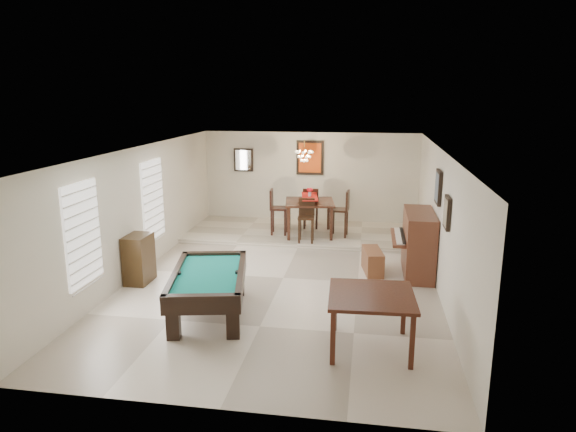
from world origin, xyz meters
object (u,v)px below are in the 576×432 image
(pool_table, at_px, (209,294))
(flower_vase, at_px, (310,192))
(dining_chair_north, at_px, (311,208))
(dining_table, at_px, (309,216))
(dining_chair_south, at_px, (306,221))
(dining_chair_east, at_px, (340,213))
(square_table, at_px, (371,321))
(dining_chair_west, at_px, (279,212))
(apothecary_chest, at_px, (139,259))
(chandelier, at_px, (304,152))
(upright_piano, at_px, (411,243))
(piano_bench, at_px, (373,261))

(pool_table, relative_size, flower_vase, 9.41)
(pool_table, bearing_deg, dining_chair_north, 67.39)
(pool_table, height_order, dining_table, dining_table)
(dining_chair_south, bearing_deg, dining_chair_east, 37.78)
(square_table, xyz_separation_m, dining_table, (-1.56, 5.60, 0.20))
(dining_chair_west, bearing_deg, dining_chair_south, -133.11)
(apothecary_chest, height_order, chandelier, chandelier)
(pool_table, relative_size, chandelier, 3.62)
(pool_table, distance_m, dining_chair_north, 5.65)
(square_table, bearing_deg, dining_chair_north, 104.33)
(upright_piano, xyz_separation_m, dining_chair_east, (-1.60, 2.21, 0.05))
(piano_bench, relative_size, apothecary_chest, 0.91)
(dining_chair_east, bearing_deg, square_table, 12.02)
(chandelier, bearing_deg, dining_chair_north, 72.35)
(flower_vase, height_order, dining_chair_west, flower_vase)
(apothecary_chest, distance_m, dining_table, 4.64)
(dining_table, bearing_deg, flower_vase, 0.00)
(flower_vase, bearing_deg, dining_chair_east, -0.20)
(square_table, height_order, dining_chair_north, dining_chair_north)
(upright_piano, bearing_deg, chandelier, 135.39)
(upright_piano, relative_size, flower_vase, 6.79)
(piano_bench, bearing_deg, dining_chair_south, 134.74)
(apothecary_chest, bearing_deg, upright_piano, 14.42)
(dining_chair_east, bearing_deg, piano_bench, 24.08)
(dining_table, bearing_deg, dining_chair_north, 93.93)
(pool_table, distance_m, chandelier, 5.52)
(dining_chair_east, bearing_deg, dining_chair_south, -45.13)
(pool_table, distance_m, dining_chair_east, 5.19)
(square_table, distance_m, flower_vase, 5.87)
(apothecary_chest, bearing_deg, dining_chair_west, 58.49)
(flower_vase, bearing_deg, dining_chair_west, -176.95)
(dining_table, xyz_separation_m, dining_chair_north, (-0.05, 0.71, 0.05))
(dining_table, bearing_deg, upright_piano, -43.21)
(upright_piano, relative_size, dining_chair_west, 1.35)
(piano_bench, relative_size, dining_chair_east, 0.75)
(apothecary_chest, bearing_deg, flower_vase, 50.54)
(dining_table, relative_size, dining_chair_west, 1.04)
(chandelier, bearing_deg, dining_chair_west, -150.88)
(upright_piano, bearing_deg, flower_vase, 136.79)
(pool_table, height_order, dining_chair_east, dining_chair_east)
(apothecary_chest, xyz_separation_m, dining_chair_south, (2.95, 2.92, 0.16))
(square_table, relative_size, dining_chair_north, 1.11)
(dining_table, height_order, chandelier, chandelier)
(dining_chair_south, bearing_deg, apothecary_chest, -138.53)
(dining_table, distance_m, dining_chair_west, 0.78)
(dining_chair_south, bearing_deg, square_table, -75.64)
(dining_chair_north, xyz_separation_m, dining_chair_west, (-0.73, -0.75, 0.03))
(pool_table, distance_m, square_table, 2.79)
(square_table, height_order, piano_bench, square_table)
(square_table, distance_m, dining_chair_west, 6.03)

